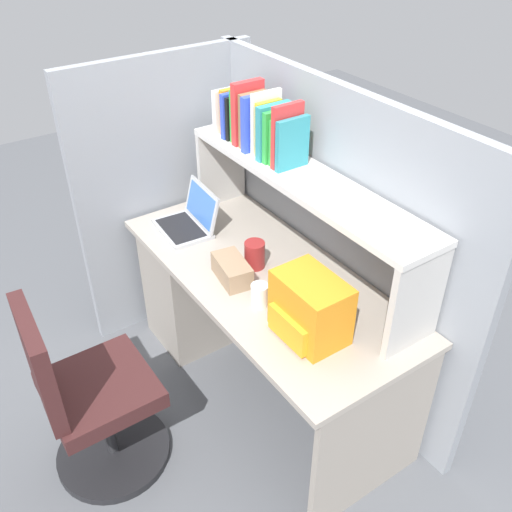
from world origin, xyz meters
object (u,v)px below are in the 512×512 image
laptop (189,220)px  backpack (309,309)px  snack_canister (255,255)px  office_chair (89,403)px  computer_mouse (275,288)px  tissue_box (232,270)px  paper_cup (260,295)px

laptop → backpack: bearing=0.5°
snack_canister → office_chair: size_ratio=0.14×
laptop → office_chair: laptop is taller
office_chair → computer_mouse: bearing=-97.4°
backpack → computer_mouse: backpack is taller
tissue_box → snack_canister: size_ratio=1.68×
computer_mouse → tissue_box: tissue_box is taller
laptop → office_chair: size_ratio=0.35×
computer_mouse → paper_cup: size_ratio=0.98×
laptop → snack_canister: laptop is taller
tissue_box → snack_canister: 0.14m
laptop → computer_mouse: laptop is taller
backpack → laptop: bearing=-179.5°
laptop → tissue_box: (0.49, -0.05, -0.00)m
paper_cup → office_chair: (-0.20, -0.75, -0.39)m
backpack → tissue_box: (-0.48, -0.06, -0.08)m
laptop → office_chair: bearing=-57.5°
laptop → snack_canister: size_ratio=2.49×
laptop → office_chair: (0.51, -0.80, -0.39)m
computer_mouse → office_chair: bearing=-109.6°
paper_cup → snack_canister: bearing=150.0°
laptop → tissue_box: size_ratio=1.49×
snack_canister → office_chair: bearing=-87.1°
backpack → office_chair: size_ratio=0.32×
laptop → backpack: 0.97m
computer_mouse → paper_cup: (0.04, -0.11, 0.04)m
office_chair → tissue_box: bearing=-85.0°
office_chair → paper_cup: bearing=-101.7°
computer_mouse → paper_cup: paper_cup is taller
paper_cup → office_chair: bearing=-105.2°
paper_cup → snack_canister: snack_canister is taller
backpack → tissue_box: bearing=-173.1°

